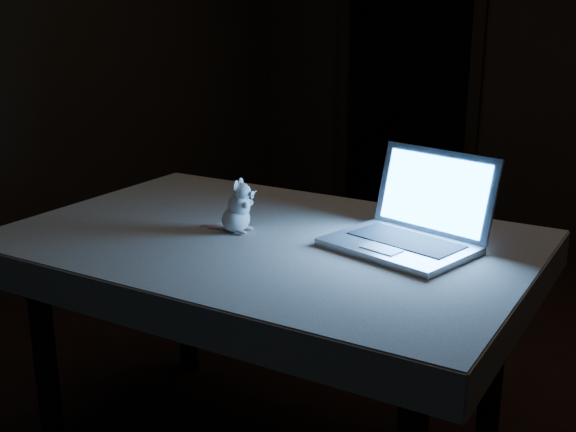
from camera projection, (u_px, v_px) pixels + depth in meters
The scene contains 6 objects.
floor at pixel (407, 414), 2.72m from camera, with size 5.00×5.00×0.00m, color black.
doorway at pixel (409, 66), 5.01m from camera, with size 1.06×0.36×2.13m, color black, non-canonical shape.
table at pixel (269, 353), 2.35m from camera, with size 1.47×0.95×0.79m, color black, non-canonical shape.
tablecloth at pixel (284, 250), 2.27m from camera, with size 1.59×1.06×0.11m, color #C0B4A1, non-canonical shape.
laptop at pixel (401, 204), 2.07m from camera, with size 0.40×0.35×0.27m, color #ACACB0, non-canonical shape.
plush_mouse at pixel (236, 206), 2.25m from camera, with size 0.12×0.12×0.17m, color silver, non-canonical shape.
Camera 1 is at (0.89, -2.27, 1.49)m, focal length 45.00 mm.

